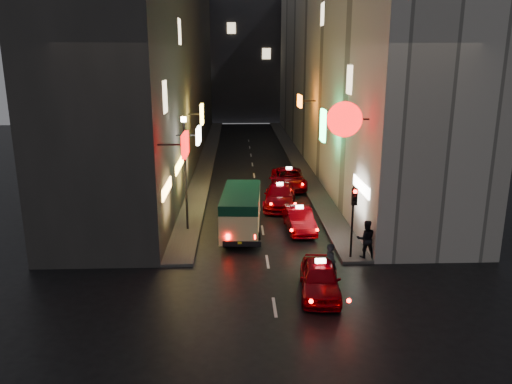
{
  "coord_description": "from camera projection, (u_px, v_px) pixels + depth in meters",
  "views": [
    {
      "loc": [
        -1.41,
        -13.52,
        9.37
      ],
      "look_at": [
        -0.37,
        13.0,
        2.24
      ],
      "focal_mm": 35.0,
      "sensor_mm": 36.0,
      "label": 1
    }
  ],
  "objects": [
    {
      "name": "building_far",
      "position": [
        245.0,
        47.0,
        76.36
      ],
      "size": [
        30.0,
        10.0,
        22.0
      ],
      "primitive_type": "cube",
      "color": "#2F2E33",
      "rests_on": "ground"
    },
    {
      "name": "pedestrian_crossing",
      "position": [
        331.0,
        262.0,
        21.01
      ],
      "size": [
        0.64,
        0.81,
        2.14
      ],
      "primitive_type": "imported",
      "rotation": [
        0.0,
        0.0,
        1.86
      ],
      "color": "black",
      "rests_on": "ground"
    },
    {
      "name": "taxi_second",
      "position": [
        299.0,
        218.0,
        27.85
      ],
      "size": [
        2.21,
        4.84,
        1.68
      ],
      "color": "#820009",
      "rests_on": "ground"
    },
    {
      "name": "sidewalk_right",
      "position": [
        295.0,
        157.0,
        48.48
      ],
      "size": [
        1.5,
        52.0,
        0.15
      ],
      "primitive_type": "cube",
      "color": "#464341",
      "rests_on": "ground"
    },
    {
      "name": "lamp_post",
      "position": [
        185.0,
        166.0,
        26.95
      ],
      "size": [
        0.28,
        0.28,
        6.22
      ],
      "color": "black",
      "rests_on": "sidewalk_left"
    },
    {
      "name": "traffic_light",
      "position": [
        354.0,
        207.0,
        23.16
      ],
      "size": [
        0.26,
        0.43,
        3.5
      ],
      "color": "black",
      "rests_on": "sidewalk_right"
    },
    {
      "name": "minibus",
      "position": [
        241.0,
        208.0,
        27.08
      ],
      "size": [
        2.32,
        5.72,
        2.41
      ],
      "color": "#F5E699",
      "rests_on": "ground"
    },
    {
      "name": "building_left",
      "position": [
        164.0,
        62.0,
        45.7
      ],
      "size": [
        7.42,
        52.0,
        18.0
      ],
      "color": "#343230",
      "rests_on": "ground"
    },
    {
      "name": "taxi_near",
      "position": [
        320.0,
        276.0,
        20.35
      ],
      "size": [
        2.51,
        5.11,
        1.74
      ],
      "color": "#820009",
      "rests_on": "ground"
    },
    {
      "name": "ground",
      "position": [
        284.0,
        369.0,
        15.53
      ],
      "size": [
        120.0,
        120.0,
        0.0
      ],
      "primitive_type": "plane",
      "color": "black",
      "rests_on": "ground"
    },
    {
      "name": "building_right",
      "position": [
        337.0,
        62.0,
        46.3
      ],
      "size": [
        8.06,
        52.0,
        18.0
      ],
      "color": "#BCB7AD",
      "rests_on": "ground"
    },
    {
      "name": "pedestrian_sidewalk",
      "position": [
        366.0,
        236.0,
        23.64
      ],
      "size": [
        0.8,
        0.52,
        2.09
      ],
      "primitive_type": "imported",
      "rotation": [
        0.0,
        0.0,
        3.11
      ],
      "color": "black",
      "rests_on": "sidewalk_right"
    },
    {
      "name": "taxi_third",
      "position": [
        280.0,
        194.0,
        32.44
      ],
      "size": [
        2.77,
        5.44,
        1.83
      ],
      "color": "#820009",
      "rests_on": "ground"
    },
    {
      "name": "taxi_far",
      "position": [
        289.0,
        177.0,
        37.11
      ],
      "size": [
        2.13,
        5.18,
        1.82
      ],
      "color": "#820009",
      "rests_on": "ground"
    },
    {
      "name": "sidewalk_left",
      "position": [
        207.0,
        158.0,
        48.16
      ],
      "size": [
        1.5,
        52.0,
        0.15
      ],
      "primitive_type": "cube",
      "color": "#464341",
      "rests_on": "ground"
    }
  ]
}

